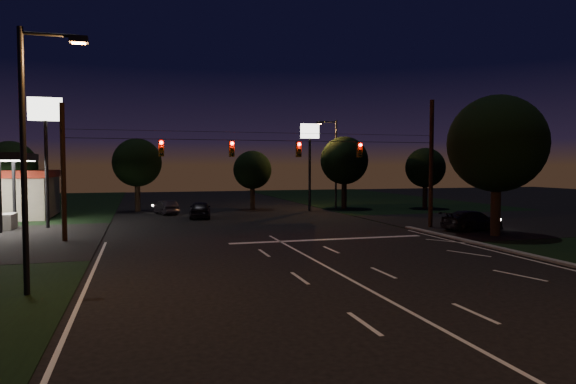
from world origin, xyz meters
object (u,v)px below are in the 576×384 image
object	(u,v)px
car_oncoming_b	(166,208)
car_cross	(472,221)
utility_pole_right	(430,228)
tree_right_near	(496,145)
car_oncoming_a	(200,209)

from	to	relation	value
car_oncoming_b	car_cross	size ratio (longest dim) A/B	0.80
utility_pole_right	tree_right_near	size ratio (longest dim) A/B	1.03
tree_right_near	car_cross	distance (m)	5.65
car_oncoming_b	car_oncoming_a	bearing A→B (deg)	106.86
car_oncoming_a	car_oncoming_b	size ratio (longest dim) A/B	1.13
car_oncoming_a	car_oncoming_b	world-z (taller)	car_oncoming_a
car_oncoming_b	car_cross	xyz separation A→B (m)	(19.38, -17.47, 0.06)
car_oncoming_a	car_cross	xyz separation A→B (m)	(16.79, -13.36, -0.04)
car_oncoming_b	car_cross	distance (m)	26.09
car_oncoming_a	car_cross	world-z (taller)	car_oncoming_a
car_oncoming_a	tree_right_near	bearing A→B (deg)	143.79
car_cross	tree_right_near	bearing A→B (deg)	161.15
tree_right_near	car_oncoming_b	xyz separation A→B (m)	(-19.07, 20.08, -5.06)
tree_right_near	car_oncoming_b	distance (m)	28.15
utility_pole_right	tree_right_near	world-z (taller)	tree_right_near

